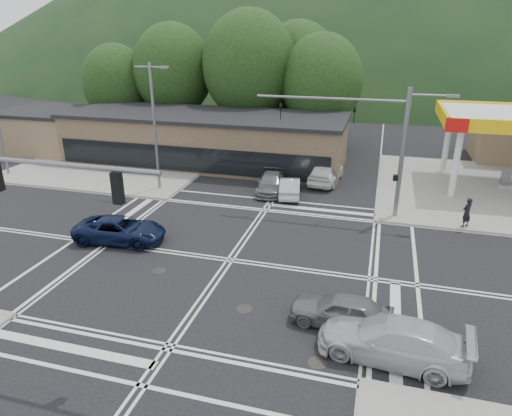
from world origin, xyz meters
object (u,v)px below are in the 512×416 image
(car_blue_west, at_px, (120,230))
(car_northbound, at_px, (271,183))
(car_queue_b, at_px, (326,172))
(car_silver_east, at_px, (392,340))
(car_queue_a, at_px, (290,187))
(pedestrian, at_px, (467,212))
(car_grey_center, at_px, (341,310))

(car_blue_west, height_order, car_northbound, car_blue_west)
(car_queue_b, xyz_separation_m, car_northbound, (-3.57, -3.19, -0.20))
(car_blue_west, height_order, car_silver_east, car_silver_east)
(car_queue_a, height_order, car_queue_b, car_queue_b)
(car_silver_east, relative_size, pedestrian, 2.98)
(car_grey_center, bearing_deg, car_queue_b, -165.87)
(car_queue_a, xyz_separation_m, car_queue_b, (2.07, 3.64, 0.20))
(car_queue_a, bearing_deg, car_queue_b, -129.49)
(car_queue_b, bearing_deg, pedestrian, 149.84)
(car_silver_east, relative_size, car_queue_a, 1.33)
(car_blue_west, bearing_deg, car_silver_east, -119.13)
(car_queue_a, distance_m, pedestrian, 11.54)
(car_grey_center, xyz_separation_m, car_queue_b, (-2.97, 18.02, 0.16))
(pedestrian, bearing_deg, car_grey_center, 18.88)
(car_blue_west, distance_m, car_grey_center, 13.41)
(car_queue_a, relative_size, pedestrian, 2.24)
(car_grey_center, relative_size, pedestrian, 2.28)
(car_blue_west, distance_m, car_queue_b, 16.60)
(car_silver_east, relative_size, car_northbound, 1.18)
(car_blue_west, height_order, pedestrian, pedestrian)
(car_grey_center, xyz_separation_m, car_northbound, (-6.53, 14.83, -0.04))
(car_silver_east, height_order, car_queue_b, car_queue_b)
(car_grey_center, bearing_deg, car_northbound, -151.44)
(car_grey_center, relative_size, car_silver_east, 0.76)
(car_grey_center, xyz_separation_m, pedestrian, (6.14, 11.52, 0.35))
(car_blue_west, xyz_separation_m, car_queue_b, (9.66, 13.50, 0.16))
(car_queue_b, bearing_deg, car_grey_center, 104.70)
(car_silver_east, relative_size, car_queue_b, 1.06)
(car_northbound, bearing_deg, car_queue_a, -24.52)
(car_silver_east, height_order, car_northbound, car_silver_east)
(car_northbound, relative_size, pedestrian, 2.52)
(car_blue_west, bearing_deg, car_queue_a, -44.38)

